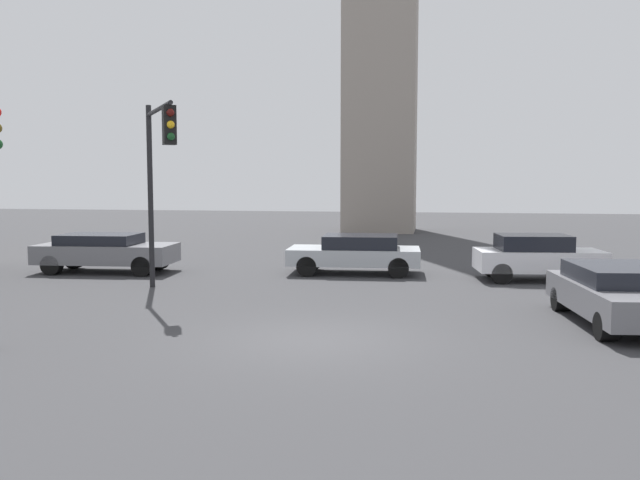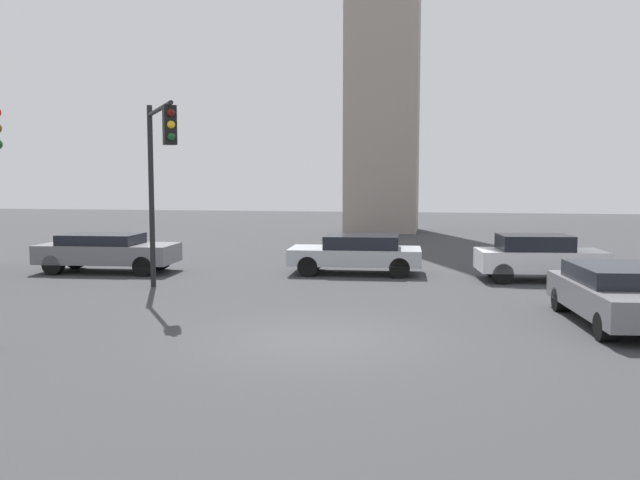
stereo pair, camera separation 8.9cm
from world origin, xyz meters
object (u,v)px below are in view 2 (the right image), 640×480
car_0 (621,294)px  car_4 (539,257)px  car_5 (107,251)px  traffic_light_0 (159,157)px  car_6 (357,253)px

car_0 → car_4: size_ratio=1.15×
car_5 → traffic_light_0: bearing=-50.6°
traffic_light_0 → car_0: 12.42m
car_0 → car_6: 9.94m
car_6 → traffic_light_0: bearing=43.8°
car_4 → car_6: bearing=167.9°
car_5 → car_6: bearing=3.9°
car_0 → car_5: bearing=-117.0°
car_0 → car_5: car_5 is taller
car_0 → car_6: car_6 is taller
car_5 → car_6: (8.82, 1.18, -0.02)m
traffic_light_0 → car_5: size_ratio=1.13×
car_0 → car_5: 16.83m
car_0 → car_4: car_4 is taller
traffic_light_0 → car_5: traffic_light_0 is taller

